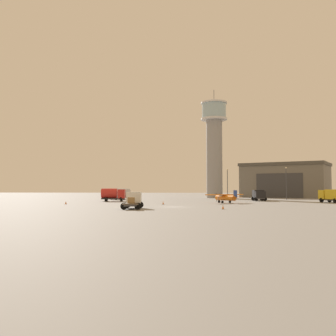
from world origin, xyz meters
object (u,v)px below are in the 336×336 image
at_px(control_tower, 214,142).
at_px(truck_fuel_tanker_red, 113,194).
at_px(truck_fuel_tanker_silver, 120,193).
at_px(airplane_orange, 226,197).
at_px(traffic_cone_mid_apron, 163,203).
at_px(traffic_cone_near_left, 66,203).
at_px(truck_box_yellow, 333,195).
at_px(light_post_east, 286,180).
at_px(light_post_west, 227,181).
at_px(truck_flatbed_white, 133,200).
at_px(truck_box_black, 259,195).
at_px(traffic_cone_near_right, 223,207).

relative_size(control_tower, truck_fuel_tanker_red, 6.11).
bearing_deg(truck_fuel_tanker_red, control_tower, 48.46).
xyz_separation_m(truck_fuel_tanker_silver, truck_fuel_tanker_red, (1.44, -14.72, 0.01)).
bearing_deg(truck_fuel_tanker_silver, airplane_orange, 95.08).
bearing_deg(traffic_cone_mid_apron, traffic_cone_near_left, -178.50).
relative_size(truck_box_yellow, truck_fuel_tanker_red, 1.15).
distance_m(truck_fuel_tanker_red, light_post_east, 46.77).
relative_size(airplane_orange, light_post_west, 0.94).
distance_m(truck_flatbed_white, truck_box_black, 45.23).
height_order(truck_fuel_tanker_silver, light_post_west, light_post_west).
relative_size(truck_box_yellow, truck_box_black, 1.09).
xyz_separation_m(airplane_orange, truck_flatbed_white, (-15.50, -22.56, -0.04)).
relative_size(airplane_orange, truck_fuel_tanker_red, 1.43).
bearing_deg(truck_box_black, truck_fuel_tanker_red, -80.63).
bearing_deg(truck_flatbed_white, airplane_orange, -38.58).
xyz_separation_m(truck_fuel_tanker_silver, traffic_cone_mid_apron, (14.88, -30.79, -1.40)).
bearing_deg(truck_fuel_tanker_red, traffic_cone_mid_apron, -55.42).
height_order(control_tower, truck_box_yellow, control_tower).
bearing_deg(airplane_orange, traffic_cone_near_right, 139.62).
bearing_deg(traffic_cone_mid_apron, truck_box_black, 46.81).
relative_size(truck_flatbed_white, traffic_cone_mid_apron, 10.69).
xyz_separation_m(light_post_west, traffic_cone_near_right, (-4.26, -52.26, -4.80)).
xyz_separation_m(airplane_orange, traffic_cone_mid_apron, (-12.38, -7.32, -0.96)).
relative_size(control_tower, truck_flatbed_white, 5.41).
bearing_deg(control_tower, truck_fuel_tanker_silver, -143.69).
relative_size(traffic_cone_near_left, traffic_cone_mid_apron, 0.94).
bearing_deg(truck_box_black, airplane_orange, -31.75).
relative_size(truck_box_black, traffic_cone_near_right, 8.44).
distance_m(truck_box_black, light_post_east, 13.69).
bearing_deg(truck_box_yellow, control_tower, 6.80).
distance_m(truck_box_yellow, truck_box_black, 17.85).
relative_size(truck_fuel_tanker_silver, truck_box_black, 0.95).
relative_size(truck_flatbed_white, light_post_west, 0.74).
xyz_separation_m(truck_box_yellow, light_post_east, (-5.21, 20.87, 3.63)).
relative_size(truck_flatbed_white, traffic_cone_near_left, 11.32).
bearing_deg(truck_flatbed_white, traffic_cone_near_right, -97.69).
height_order(control_tower, airplane_orange, control_tower).
distance_m(truck_fuel_tanker_red, traffic_cone_near_left, 17.51).
xyz_separation_m(airplane_orange, truck_fuel_tanker_silver, (-27.25, 23.47, 0.44)).
xyz_separation_m(light_post_west, light_post_east, (15.47, -3.58, 0.10)).
relative_size(truck_box_yellow, light_post_east, 0.74).
bearing_deg(light_post_west, truck_flatbed_white, -109.12).
height_order(truck_box_yellow, truck_box_black, truck_box_yellow).
height_order(airplane_orange, truck_box_black, airplane_orange).
bearing_deg(airplane_orange, traffic_cone_near_left, 68.36).
height_order(truck_flatbed_white, truck_fuel_tanker_red, truck_fuel_tanker_red).
bearing_deg(traffic_cone_near_left, light_post_west, 47.45).
distance_m(control_tower, truck_fuel_tanker_silver, 36.63).
height_order(truck_fuel_tanker_red, light_post_east, light_post_east).
bearing_deg(truck_fuel_tanker_red, truck_fuel_tanker_silver, 90.23).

